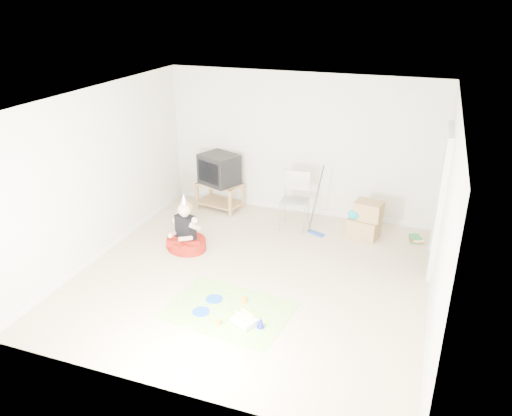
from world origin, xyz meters
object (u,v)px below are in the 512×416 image
(cardboard_boxes, at_px, (365,220))
(birthday_cake, at_px, (245,321))
(crt_tv, at_px, (219,169))
(folding_chair, at_px, (295,201))
(tv_stand, at_px, (220,194))
(seated_woman, at_px, (186,237))

(cardboard_boxes, bearing_deg, birthday_cake, -109.28)
(crt_tv, bearing_deg, folding_chair, 10.40)
(tv_stand, bearing_deg, crt_tv, 116.57)
(crt_tv, distance_m, cardboard_boxes, 2.86)
(tv_stand, xyz_separation_m, cardboard_boxes, (2.80, -0.29, 0.01))
(folding_chair, relative_size, seated_woman, 1.07)
(cardboard_boxes, bearing_deg, crt_tv, 174.06)
(seated_woman, bearing_deg, crt_tv, 94.96)
(folding_chair, bearing_deg, birthday_cake, -86.58)
(birthday_cake, bearing_deg, tv_stand, 118.11)
(tv_stand, relative_size, folding_chair, 0.86)
(birthday_cake, bearing_deg, seated_woman, 135.83)
(folding_chair, xyz_separation_m, cardboard_boxes, (1.22, 0.07, -0.20))
(tv_stand, xyz_separation_m, seated_woman, (0.15, -1.72, -0.09))
(crt_tv, height_order, birthday_cake, crt_tv)
(cardboard_boxes, relative_size, birthday_cake, 1.77)
(tv_stand, distance_m, birthday_cake, 3.73)
(folding_chair, bearing_deg, tv_stand, 166.95)
(tv_stand, bearing_deg, seated_woman, -85.04)
(tv_stand, relative_size, birthday_cake, 2.47)
(folding_chair, bearing_deg, cardboard_boxes, 3.51)
(seated_woman, bearing_deg, birthday_cake, -44.17)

